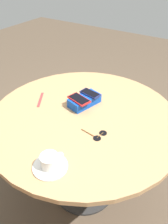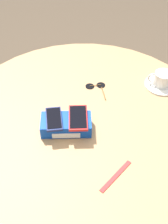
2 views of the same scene
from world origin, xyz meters
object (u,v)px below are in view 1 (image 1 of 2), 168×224
(phone_box, at_px, (84,101))
(phone_red, at_px, (79,99))
(round_table, at_px, (84,128))
(saucer, at_px, (50,166))
(coffee_cup, at_px, (50,161))
(sunglasses, at_px, (99,135))
(phone_navy, at_px, (90,93))
(lanyard_strap, at_px, (40,99))

(phone_box, xyz_separation_m, phone_red, (0.05, -0.01, 0.03))
(round_table, xyz_separation_m, saucer, (0.41, 0.08, 0.11))
(phone_box, relative_size, saucer, 1.39)
(round_table, height_order, coffee_cup, coffee_cup)
(sunglasses, bearing_deg, saucer, -15.19)
(phone_box, bearing_deg, phone_navy, 163.88)
(phone_red, bearing_deg, coffee_cup, 18.06)
(coffee_cup, distance_m, lanyard_strap, 0.57)
(phone_box, height_order, phone_red, phone_red)
(phone_navy, height_order, coffee_cup, coffee_cup)
(lanyard_strap, height_order, sunglasses, sunglasses)
(round_table, distance_m, phone_box, 0.18)
(phone_box, distance_m, phone_red, 0.06)
(phone_navy, bearing_deg, lanyard_strap, -61.36)
(round_table, height_order, phone_navy, phone_navy)
(phone_red, relative_size, coffee_cup, 1.42)
(lanyard_strap, bearing_deg, sunglasses, 79.17)
(round_table, xyz_separation_m, coffee_cup, (0.41, 0.08, 0.15))
(round_table, bearing_deg, coffee_cup, 11.48)
(phone_red, bearing_deg, sunglasses, 55.62)
(saucer, relative_size, lanyard_strap, 0.95)
(phone_navy, relative_size, coffee_cup, 1.26)
(phone_navy, bearing_deg, phone_red, -13.12)
(saucer, height_order, lanyard_strap, saucer)
(coffee_cup, distance_m, sunglasses, 0.31)
(phone_red, bearing_deg, phone_navy, 166.88)
(lanyard_strap, bearing_deg, saucer, 46.18)
(phone_navy, height_order, saucer, phone_navy)
(saucer, height_order, sunglasses, saucer)
(phone_navy, bearing_deg, phone_box, -16.12)
(phone_red, height_order, coffee_cup, coffee_cup)
(phone_red, distance_m, coffee_cup, 0.48)
(phone_navy, bearing_deg, saucer, 12.82)
(coffee_cup, bearing_deg, phone_navy, -167.03)
(phone_navy, distance_m, sunglasses, 0.33)
(phone_box, bearing_deg, lanyard_strap, -67.95)
(round_table, xyz_separation_m, sunglasses, (0.11, 0.16, 0.11))
(saucer, bearing_deg, sunglasses, 164.81)
(phone_red, relative_size, saucer, 0.95)
(lanyard_strap, bearing_deg, round_table, 93.04)
(phone_box, height_order, lanyard_strap, phone_box)
(phone_box, height_order, sunglasses, phone_box)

